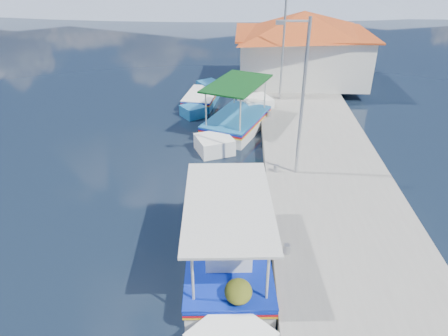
{
  "coord_description": "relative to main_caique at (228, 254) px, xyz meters",
  "views": [
    {
      "loc": [
        2.37,
        -12.67,
        8.69
      ],
      "look_at": [
        1.75,
        0.75,
        1.3
      ],
      "focal_mm": 33.03,
      "sensor_mm": 36.0,
      "label": 1
    }
  ],
  "objects": [
    {
      "name": "caique_green_canopy",
      "position": [
        0.02,
        10.46,
        -0.09
      ],
      "size": [
        4.1,
        7.15,
        2.88
      ],
      "rotation": [
        0.0,
        0.0,
        0.38
      ],
      "color": "white",
      "rests_on": "ground"
    },
    {
      "name": "caique_blue_hull",
      "position": [
        -2.17,
        14.4,
        -0.24
      ],
      "size": [
        2.22,
        5.76,
        1.03
      ],
      "rotation": [
        0.0,
        0.0,
        0.14
      ],
      "color": "#1A63A0",
      "rests_on": "ground"
    },
    {
      "name": "lamp_post_near",
      "position": [
        2.45,
        5.17,
        3.33
      ],
      "size": [
        1.21,
        0.14,
        6.0
      ],
      "color": "#A5A8AD",
      "rests_on": "quay"
    },
    {
      "name": "ground",
      "position": [
        -2.06,
        3.17,
        -0.52
      ],
      "size": [
        160.0,
        160.0,
        0.0
      ],
      "primitive_type": "plane",
      "color": "black",
      "rests_on": "ground"
    },
    {
      "name": "harbor_building",
      "position": [
        4.14,
        18.17,
        2.26
      ],
      "size": [
        10.49,
        10.49,
        4.4
      ],
      "color": "silver",
      "rests_on": "quay"
    },
    {
      "name": "bollards",
      "position": [
        1.74,
        8.42,
        0.13
      ],
      "size": [
        0.2,
        17.2,
        0.3
      ],
      "color": "#A5A8AD",
      "rests_on": "quay"
    },
    {
      "name": "quay",
      "position": [
        3.84,
        9.17,
        -0.27
      ],
      "size": [
        5.0,
        44.0,
        0.5
      ],
      "primitive_type": "cube",
      "color": "gray",
      "rests_on": "ground"
    },
    {
      "name": "main_caique",
      "position": [
        0.0,
        0.0,
        0.0
      ],
      "size": [
        2.71,
        8.19,
        2.7
      ],
      "rotation": [
        0.0,
        0.0,
        -0.07
      ],
      "color": "white",
      "rests_on": "ground"
    },
    {
      "name": "lamp_post_far",
      "position": [
        2.45,
        14.17,
        3.33
      ],
      "size": [
        1.21,
        0.14,
        6.0
      ],
      "color": "#A5A8AD",
      "rests_on": "quay"
    }
  ]
}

